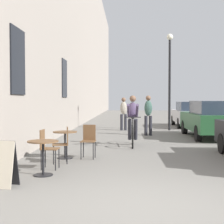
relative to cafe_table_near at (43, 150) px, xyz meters
The scene contains 14 objects.
ground_plane 2.92m from the cafe_table_near, 42.49° to the right, with size 88.00×88.00×0.00m, color slate.
building_facade_left 13.48m from the cafe_table_near, 96.31° to the left, with size 0.54×68.00×12.82m.
cafe_table_near is the anchor object (origin of this frame).
cafe_chair_near_toward_street 0.66m from the cafe_table_near, 96.63° to the left, with size 0.40×0.40×0.89m.
cafe_table_mid 2.04m from the cafe_table_near, 87.65° to the left, with size 0.64×0.64×0.72m.
cafe_chair_mid_toward_street 2.23m from the cafe_table_near, 71.46° to the left, with size 0.40×0.40×0.89m.
cafe_chair_mid_toward_wall 1.40m from the cafe_table_near, 83.51° to the left, with size 0.45×0.45×0.89m.
sandwich_board_sign 1.06m from the cafe_table_near, 120.72° to the right, with size 0.60×0.45×0.84m.
cyclist_on_bicycle 5.02m from the cafe_table_near, 67.30° to the left, with size 0.52×1.76×1.74m.
pedestrian_near 8.39m from the cafe_table_near, 71.38° to the left, with size 0.36×0.27×1.75m.
pedestrian_mid 10.47m from the cafe_table_near, 81.35° to the left, with size 0.36×0.27×1.68m.
street_lamp 11.48m from the cafe_table_near, 69.52° to the left, with size 0.32×0.32×4.90m.
parked_car_second 8.81m from the cafe_table_near, 53.93° to the left, with size 1.83×4.28×1.52m.
parked_car_third 13.75m from the cafe_table_near, 67.06° to the left, with size 1.77×4.09×1.45m.
Camera 1 is at (-0.40, -4.93, 1.57)m, focal length 54.26 mm.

